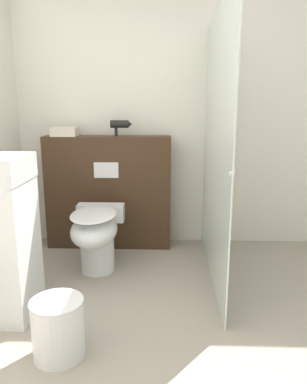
{
  "coord_description": "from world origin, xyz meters",
  "views": [
    {
      "loc": [
        0.09,
        -1.57,
        1.34
      ],
      "look_at": [
        -0.0,
        1.19,
        0.68
      ],
      "focal_mm": 35.0,
      "sensor_mm": 36.0,
      "label": 1
    }
  ],
  "objects": [
    {
      "name": "shower_glass",
      "position": [
        0.45,
        1.21,
        1.0
      ],
      "size": [
        0.04,
        1.53,
        1.99
      ],
      "color": "silver",
      "rests_on": "ground_plane"
    },
    {
      "name": "toilet",
      "position": [
        -0.46,
        1.22,
        0.33
      ],
      "size": [
        0.39,
        0.65,
        0.52
      ],
      "color": "white",
      "rests_on": "ground_plane"
    },
    {
      "name": "ground_plane",
      "position": [
        0.0,
        0.0,
        0.0
      ],
      "size": [
        12.0,
        12.0,
        0.0
      ],
      "primitive_type": "plane",
      "color": "#9E9384"
    },
    {
      "name": "waste_bin",
      "position": [
        -0.48,
        0.19,
        0.16
      ],
      "size": [
        0.28,
        0.28,
        0.33
      ],
      "color": "silver",
      "rests_on": "ground_plane"
    },
    {
      "name": "wall_back",
      "position": [
        0.0,
        2.01,
        1.25
      ],
      "size": [
        8.0,
        0.06,
        2.5
      ],
      "color": "silver",
      "rests_on": "ground_plane"
    },
    {
      "name": "partition_panel",
      "position": [
        -0.45,
        1.82,
        0.52
      ],
      "size": [
        1.16,
        0.21,
        1.05
      ],
      "color": "#3D2819",
      "rests_on": "ground_plane"
    },
    {
      "name": "folded_towel",
      "position": [
        -0.82,
        1.8,
        1.09
      ],
      "size": [
        0.22,
        0.19,
        0.08
      ],
      "color": "beige",
      "rests_on": "partition_panel"
    },
    {
      "name": "hair_drier",
      "position": [
        -0.32,
        1.82,
        1.15
      ],
      "size": [
        0.19,
        0.07,
        0.14
      ],
      "color": "black",
      "rests_on": "partition_panel"
    }
  ]
}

